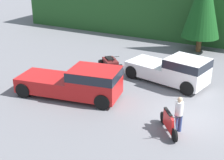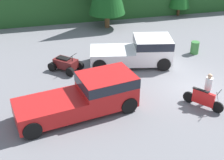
# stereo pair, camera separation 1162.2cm
# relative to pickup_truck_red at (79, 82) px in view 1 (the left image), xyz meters

# --- Properties ---
(ground_plane) EXTENTS (80.00, 80.00, 0.00)m
(ground_plane) POSITION_rel_pickup_truck_red_xyz_m (6.24, 0.87, -0.99)
(ground_plane) COLOR slate
(tree_left) EXTENTS (3.08, 3.08, 7.01)m
(tree_left) POSITION_rel_pickup_truck_red_xyz_m (3.86, 12.15, 3.14)
(tree_left) COLOR brown
(tree_left) RESTS_ON ground_plane
(pickup_truck_red) EXTENTS (6.29, 3.22, 1.86)m
(pickup_truck_red) POSITION_rel_pickup_truck_red_xyz_m (0.00, 0.00, 0.00)
(pickup_truck_red) COLOR red
(pickup_truck_red) RESTS_ON ground_plane
(pickup_truck_second) EXTENTS (5.53, 3.15, 1.86)m
(pickup_truck_second) POSITION_rel_pickup_truck_red_xyz_m (4.18, 4.53, -0.00)
(pickup_truck_second) COLOR white
(pickup_truck_second) RESTS_ON ground_plane
(dirt_bike) EXTENTS (1.44, 1.79, 1.21)m
(dirt_bike) POSITION_rel_pickup_truck_red_xyz_m (5.79, -1.13, -0.49)
(dirt_bike) COLOR black
(dirt_bike) RESTS_ON ground_plane
(quad_atv) EXTENTS (2.28, 2.27, 1.14)m
(quad_atv) POSITION_rel_pickup_truck_red_xyz_m (-0.59, 4.84, -0.54)
(quad_atv) COLOR black
(quad_atv) RESTS_ON ground_plane
(rider_person) EXTENTS (0.51, 0.51, 1.78)m
(rider_person) POSITION_rel_pickup_truck_red_xyz_m (6.14, -0.85, -0.02)
(rider_person) COLOR navy
(rider_person) RESTS_ON ground_plane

